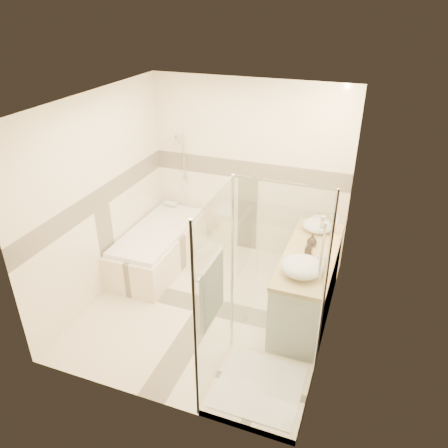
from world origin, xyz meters
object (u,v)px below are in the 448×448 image
(vanity, at_px, (307,283))
(vessel_sink_near, at_px, (318,225))
(bathtub, at_px, (159,245))
(vessel_sink_far, at_px, (302,267))
(amenity_bottle_b, at_px, (312,240))
(amenity_bottle_a, at_px, (309,249))
(shower_enclosure, at_px, (252,345))

(vanity, height_order, vessel_sink_near, vessel_sink_near)
(bathtub, relative_size, vessel_sink_far, 3.86)
(bathtub, xyz_separation_m, amenity_bottle_b, (2.13, -0.20, 0.62))
(vessel_sink_near, bearing_deg, vessel_sink_far, -90.00)
(amenity_bottle_a, bearing_deg, amenity_bottle_b, 90.00)
(amenity_bottle_b, bearing_deg, bathtub, 174.69)
(bathtub, distance_m, shower_enclosure, 2.47)
(shower_enclosure, bearing_deg, amenity_bottle_b, 79.15)
(shower_enclosure, xyz_separation_m, vessel_sink_near, (0.27, 1.81, 0.42))
(vessel_sink_far, bearing_deg, amenity_bottle_b, 90.00)
(vessel_sink_near, height_order, vessel_sink_far, vessel_sink_far)
(bathtub, xyz_separation_m, vessel_sink_near, (2.13, 0.19, 0.62))
(vanity, bearing_deg, bathtub, 170.75)
(amenity_bottle_a, bearing_deg, bathtub, 169.20)
(vessel_sink_far, bearing_deg, amenity_bottle_a, 90.00)
(vanity, distance_m, amenity_bottle_b, 0.52)
(shower_enclosure, height_order, vessel_sink_far, shower_enclosure)
(amenity_bottle_a, xyz_separation_m, amenity_bottle_b, (0.00, 0.21, -0.00))
(shower_enclosure, distance_m, vessel_sink_near, 1.88)
(amenity_bottle_b, bearing_deg, vessel_sink_far, -90.00)
(bathtub, relative_size, vessel_sink_near, 4.64)
(vanity, relative_size, amenity_bottle_b, 10.76)
(shower_enclosure, bearing_deg, vessel_sink_near, 81.44)
(vessel_sink_near, bearing_deg, amenity_bottle_a, -90.00)
(vanity, relative_size, shower_enclosure, 0.79)
(vanity, height_order, vessel_sink_far, vessel_sink_far)
(vanity, xyz_separation_m, amenity_bottle_a, (-0.02, -0.06, 0.50))
(bathtub, distance_m, vanity, 2.18)
(vanity, distance_m, amenity_bottle_a, 0.51)
(amenity_bottle_b, bearing_deg, vessel_sink_near, 90.00)
(bathtub, distance_m, amenity_bottle_a, 2.26)
(vessel_sink_far, bearing_deg, bathtub, 159.42)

